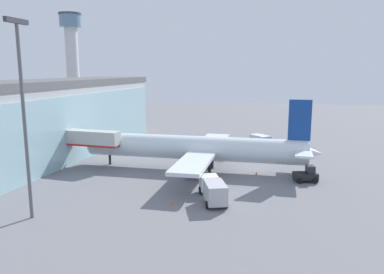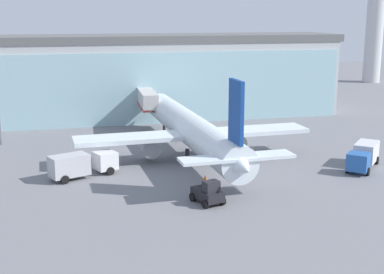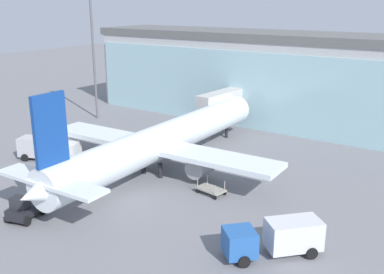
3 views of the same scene
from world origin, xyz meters
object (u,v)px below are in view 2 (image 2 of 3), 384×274
at_px(control_tower, 377,1).
at_px(fuel_truck, 364,155).
at_px(airplane, 192,130).
at_px(baggage_cart, 261,154).
at_px(catering_truck, 81,164).
at_px(jet_bridge, 146,98).
at_px(safety_cone_wingtip, 59,165).
at_px(safety_cone_nose, 205,177).
at_px(pushback_tug, 208,193).

relative_size(control_tower, fuel_truck, 5.10).
distance_m(airplane, fuel_truck, 20.15).
height_order(control_tower, fuel_truck, control_tower).
bearing_deg(baggage_cart, control_tower, -121.78).
bearing_deg(airplane, catering_truck, 109.17).
relative_size(jet_bridge, safety_cone_wingtip, 23.27).
height_order(fuel_truck, safety_cone_wingtip, fuel_truck).
height_order(jet_bridge, safety_cone_wingtip, jet_bridge).
bearing_deg(safety_cone_nose, baggage_cart, 35.13).
height_order(jet_bridge, pushback_tug, jet_bridge).
bearing_deg(safety_cone_wingtip, airplane, 0.83).
distance_m(jet_bridge, airplane, 18.73).
xyz_separation_m(fuel_truck, pushback_tug, (-20.48, -6.42, -0.49)).
distance_m(catering_truck, pushback_tug, 15.57).
height_order(baggage_cart, safety_cone_nose, baggage_cart).
xyz_separation_m(control_tower, baggage_cart, (-56.07, -61.12, -19.72)).
height_order(jet_bridge, fuel_truck, jet_bridge).
relative_size(jet_bridge, safety_cone_nose, 23.27).
distance_m(baggage_cart, safety_cone_nose, 11.00).
bearing_deg(baggage_cart, pushback_tug, 61.55).
height_order(airplane, safety_cone_nose, airplane).
bearing_deg(jet_bridge, control_tower, -54.65).
xyz_separation_m(jet_bridge, catering_truck, (-11.55, -23.35, -3.06)).
distance_m(jet_bridge, safety_cone_wingtip, 23.69).
bearing_deg(airplane, control_tower, -47.87).
relative_size(airplane, fuel_truck, 5.63).
distance_m(catering_truck, safety_cone_nose, 13.28).
bearing_deg(catering_truck, jet_bridge, 43.25).
xyz_separation_m(jet_bridge, baggage_cart, (9.91, -21.44, -4.03)).
bearing_deg(jet_bridge, airplane, -169.49).
xyz_separation_m(control_tower, pushback_tug, (-66.91, -74.41, -19.24)).
height_order(baggage_cart, safety_cone_wingtip, baggage_cart).
distance_m(control_tower, airplane, 88.14).
bearing_deg(safety_cone_wingtip, fuel_truck, -15.92).
bearing_deg(fuel_truck, baggage_cart, -80.81).
relative_size(fuel_truck, safety_cone_wingtip, 12.25).
distance_m(fuel_truck, pushback_tug, 21.47).
relative_size(pushback_tug, safety_cone_nose, 6.47).
relative_size(baggage_cart, pushback_tug, 0.86).
distance_m(catering_truck, safety_cone_wingtip, 5.18).
relative_size(fuel_truck, baggage_cart, 2.21).
relative_size(airplane, catering_truck, 4.99).
height_order(catering_truck, safety_cone_wingtip, catering_truck).
height_order(jet_bridge, safety_cone_nose, jet_bridge).
bearing_deg(control_tower, safety_cone_wingtip, -143.73).
xyz_separation_m(pushback_tug, safety_cone_wingtip, (-12.82, 15.92, -0.70)).
distance_m(safety_cone_nose, safety_cone_wingtip, 17.18).
distance_m(jet_bridge, pushback_tug, 34.92).
xyz_separation_m(jet_bridge, safety_cone_wingtip, (-13.75, -18.81, -4.26)).
distance_m(catering_truck, fuel_truck, 31.49).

